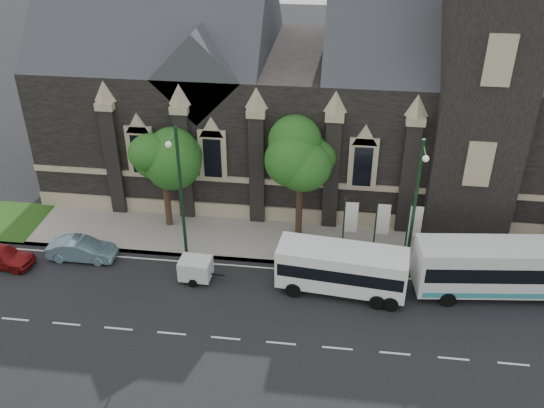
% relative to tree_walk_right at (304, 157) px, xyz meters
% --- Properties ---
extents(ground, '(160.00, 160.00, 0.00)m').
position_rel_tree_walk_right_xyz_m(ground, '(-3.21, -10.71, -5.82)').
color(ground, black).
rests_on(ground, ground).
extents(sidewalk, '(80.00, 5.00, 0.15)m').
position_rel_tree_walk_right_xyz_m(sidewalk, '(-3.21, -1.21, -5.74)').
color(sidewalk, gray).
rests_on(sidewalk, ground).
extents(museum, '(40.00, 17.70, 29.90)m').
position_rel_tree_walk_right_xyz_m(museum, '(1.90, 8.07, 2.35)').
color(museum, black).
rests_on(museum, ground).
extents(tree_walk_right, '(4.08, 4.08, 7.80)m').
position_rel_tree_walk_right_xyz_m(tree_walk_right, '(0.00, 0.00, 0.00)').
color(tree_walk_right, black).
rests_on(tree_walk_right, ground).
extents(tree_walk_left, '(3.91, 3.91, 7.64)m').
position_rel_tree_walk_right_xyz_m(tree_walk_left, '(-9.01, -0.01, -0.08)').
color(tree_walk_left, black).
rests_on(tree_walk_left, ground).
extents(street_lamp_near, '(0.36, 1.88, 9.00)m').
position_rel_tree_walk_right_xyz_m(street_lamp_near, '(6.79, -3.62, -0.71)').
color(street_lamp_near, '#15301B').
rests_on(street_lamp_near, ground).
extents(street_lamp_mid, '(0.36, 1.88, 9.00)m').
position_rel_tree_walk_right_xyz_m(street_lamp_mid, '(-7.21, -3.62, -0.71)').
color(street_lamp_mid, '#15301B').
rests_on(street_lamp_mid, ground).
extents(banner_flag_left, '(0.90, 0.10, 4.00)m').
position_rel_tree_walk_right_xyz_m(banner_flag_left, '(3.08, -1.71, -3.43)').
color(banner_flag_left, '#15301B').
rests_on(banner_flag_left, ground).
extents(banner_flag_center, '(0.90, 0.10, 4.00)m').
position_rel_tree_walk_right_xyz_m(banner_flag_center, '(5.08, -1.71, -3.43)').
color(banner_flag_center, '#15301B').
rests_on(banner_flag_center, ground).
extents(banner_flag_right, '(0.90, 0.10, 4.00)m').
position_rel_tree_walk_right_xyz_m(banner_flag_right, '(7.08, -1.71, -3.43)').
color(banner_flag_right, '#15301B').
rests_on(banner_flag_right, ground).
extents(tour_coach, '(11.83, 3.72, 3.39)m').
position_rel_tree_walk_right_xyz_m(tour_coach, '(12.88, -4.82, -3.97)').
color(tour_coach, silver).
rests_on(tour_coach, ground).
extents(shuttle_bus, '(7.71, 3.29, 2.90)m').
position_rel_tree_walk_right_xyz_m(shuttle_bus, '(2.81, -5.83, -4.14)').
color(shuttle_bus, white).
rests_on(shuttle_bus, ground).
extents(box_trailer, '(2.77, 1.63, 1.46)m').
position_rel_tree_walk_right_xyz_m(box_trailer, '(-5.96, -5.89, -4.99)').
color(box_trailer, silver).
rests_on(box_trailer, ground).
extents(sedan, '(4.33, 1.56, 1.42)m').
position_rel_tree_walk_right_xyz_m(sedan, '(-13.70, -4.67, -5.11)').
color(sedan, '#6C899C').
rests_on(sedan, ground).
extents(car_far_red, '(4.32, 2.02, 1.43)m').
position_rel_tree_walk_right_xyz_m(car_far_red, '(-18.45, -5.97, -5.10)').
color(car_far_red, maroon).
rests_on(car_far_red, ground).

